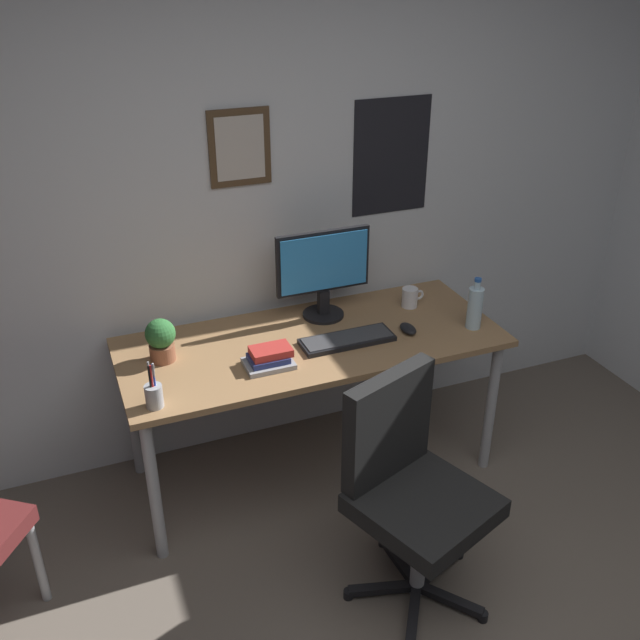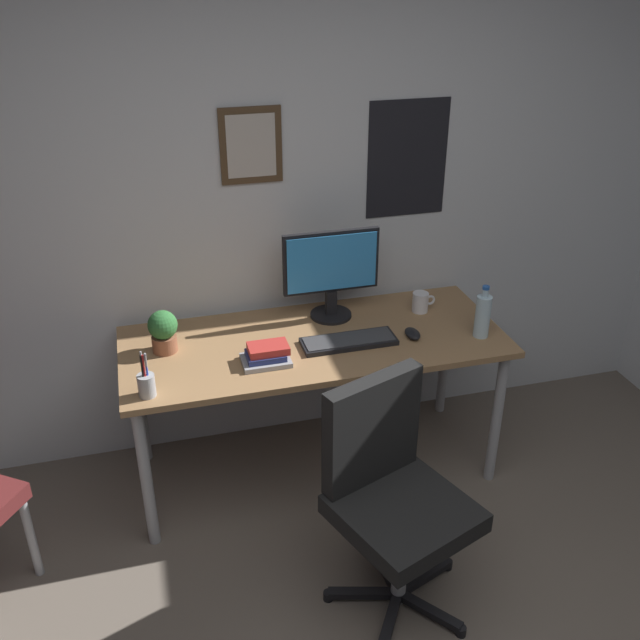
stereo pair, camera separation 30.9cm
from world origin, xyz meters
name	(u,v)px [view 2 (the right image)]	position (x,y,z in m)	size (l,w,h in m)	color
wall_back	(277,194)	(0.00, 2.15, 1.30)	(4.40, 0.10, 2.60)	silver
desk	(314,353)	(0.07, 1.71, 0.67)	(1.74, 0.72, 0.74)	#936D47
office_chair	(391,488)	(0.15, 0.90, 0.53)	(0.59, 0.60, 0.95)	black
monitor	(331,271)	(0.20, 1.91, 0.98)	(0.46, 0.20, 0.43)	black
keyboard	(349,341)	(0.21, 1.63, 0.76)	(0.43, 0.15, 0.03)	black
computer_mouse	(413,334)	(0.51, 1.61, 0.76)	(0.06, 0.11, 0.04)	black
water_bottle	(483,315)	(0.81, 1.54, 0.85)	(0.07, 0.07, 0.25)	silver
coffee_mug_near	(421,302)	(0.64, 1.85, 0.79)	(0.12, 0.08, 0.10)	white
potted_plant	(163,330)	(-0.60, 1.78, 0.85)	(0.13, 0.13, 0.19)	brown
pen_cup	(146,384)	(-0.69, 1.44, 0.80)	(0.07, 0.07, 0.20)	#9EA0A5
book_stack_left	(267,355)	(-0.18, 1.57, 0.78)	(0.21, 0.15, 0.08)	gray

